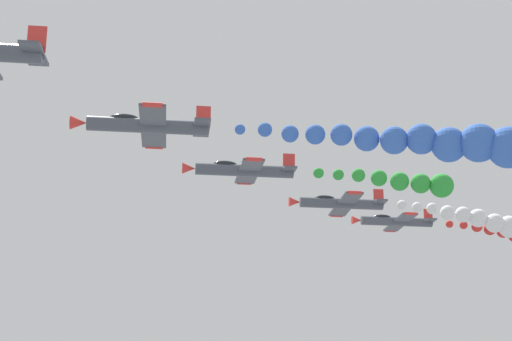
% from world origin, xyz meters
% --- Properties ---
extents(airplane_left_inner, '(9.56, 10.35, 2.46)m').
position_xyz_m(airplane_left_inner, '(-12.80, 9.66, 117.81)').
color(airplane_left_inner, '#474C56').
extents(smoke_trail_left_inner, '(7.40, 22.67, 5.17)m').
position_xyz_m(smoke_trail_left_inner, '(-16.36, -13.18, 115.83)').
color(smoke_trail_left_inner, blue).
extents(airplane_right_inner, '(9.52, 10.35, 2.70)m').
position_xyz_m(airplane_right_inner, '(0.28, 1.20, 119.78)').
color(airplane_right_inner, '#474C56').
extents(smoke_trail_right_inner, '(2.92, 12.82, 2.90)m').
position_xyz_m(smoke_trail_right_inner, '(-0.54, -14.16, 118.94)').
color(smoke_trail_right_inner, green).
extents(airplane_left_outer, '(9.56, 10.35, 2.36)m').
position_xyz_m(airplane_left_outer, '(12.22, -10.40, 121.19)').
color(airplane_left_outer, '#474C56').
extents(smoke_trail_left_outer, '(2.42, 13.48, 3.87)m').
position_xyz_m(smoke_trail_left_outer, '(12.11, -25.90, 119.83)').
color(smoke_trail_left_outer, white).
extents(airplane_right_outer, '(9.56, 10.35, 2.42)m').
position_xyz_m(airplane_right_outer, '(25.35, -20.26, 123.78)').
color(airplane_right_outer, '#474C56').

